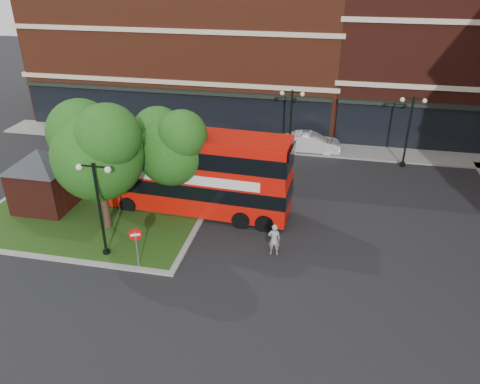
% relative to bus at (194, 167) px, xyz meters
% --- Properties ---
extents(ground, '(120.00, 120.00, 0.00)m').
position_rel_bus_xyz_m(ground, '(2.47, -5.54, -2.73)').
color(ground, black).
rests_on(ground, ground).
extents(pavement_far, '(44.00, 3.00, 0.12)m').
position_rel_bus_xyz_m(pavement_far, '(2.47, 10.96, -2.67)').
color(pavement_far, slate).
rests_on(pavement_far, ground).
extents(terrace_far_left, '(26.00, 12.00, 14.00)m').
position_rel_bus_xyz_m(terrace_far_left, '(-5.53, 18.46, 4.27)').
color(terrace_far_left, '#622A17').
rests_on(terrace_far_left, ground).
extents(terrace_far_right, '(18.00, 12.00, 16.00)m').
position_rel_bus_xyz_m(terrace_far_right, '(16.47, 18.46, 5.27)').
color(terrace_far_right, '#471911').
rests_on(terrace_far_right, ground).
extents(traffic_island, '(12.60, 7.60, 0.15)m').
position_rel_bus_xyz_m(traffic_island, '(-5.53, -2.54, -2.66)').
color(traffic_island, gray).
rests_on(traffic_island, ground).
extents(kiosk, '(6.51, 6.51, 3.60)m').
position_rel_bus_xyz_m(kiosk, '(-8.53, -1.54, -0.41)').
color(kiosk, '#471911').
rests_on(kiosk, traffic_island).
extents(tree_island_west, '(5.40, 4.71, 7.21)m').
position_rel_bus_xyz_m(tree_island_west, '(-4.12, -2.97, 2.07)').
color(tree_island_west, '#2D2116').
rests_on(tree_island_west, ground).
extents(tree_island_east, '(4.46, 3.90, 6.29)m').
position_rel_bus_xyz_m(tree_island_east, '(-1.11, -0.48, 1.52)').
color(tree_island_east, '#2D2116').
rests_on(tree_island_east, ground).
extents(lamp_island, '(1.72, 0.36, 5.00)m').
position_rel_bus_xyz_m(lamp_island, '(-3.03, -5.34, 0.10)').
color(lamp_island, black).
rests_on(lamp_island, ground).
extents(lamp_far_left, '(1.72, 0.36, 5.00)m').
position_rel_bus_xyz_m(lamp_far_left, '(4.47, 8.96, 0.10)').
color(lamp_far_left, black).
rests_on(lamp_far_left, ground).
extents(lamp_far_right, '(1.72, 0.36, 5.00)m').
position_rel_bus_xyz_m(lamp_far_right, '(12.47, 8.96, 0.10)').
color(lamp_far_right, black).
rests_on(lamp_far_right, ground).
extents(bus, '(11.00, 3.08, 4.15)m').
position_rel_bus_xyz_m(bus, '(0.00, 0.00, 0.00)').
color(bus, red).
rests_on(bus, ground).
extents(woman, '(0.65, 0.46, 1.71)m').
position_rel_bus_xyz_m(woman, '(5.08, -3.54, -1.87)').
color(woman, gray).
rests_on(woman, ground).
extents(car_silver, '(3.84, 1.93, 1.25)m').
position_rel_bus_xyz_m(car_silver, '(1.18, 10.46, -2.10)').
color(car_silver, '#B8BBC0').
rests_on(car_silver, ground).
extents(car_white, '(4.52, 1.77, 1.47)m').
position_rel_bus_xyz_m(car_white, '(5.89, 10.35, -1.99)').
color(car_white, white).
rests_on(car_white, ground).
extents(no_entry_sign, '(0.58, 0.29, 2.23)m').
position_rel_bus_xyz_m(no_entry_sign, '(-1.03, -6.04, -1.14)').
color(no_entry_sign, slate).
rests_on(no_entry_sign, ground).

